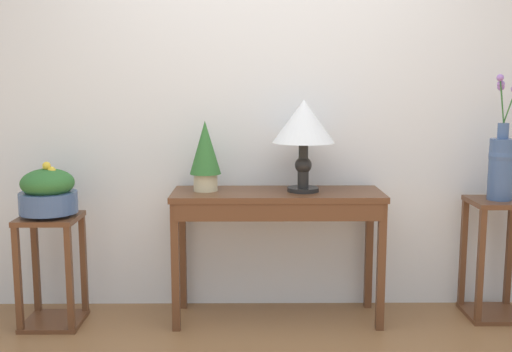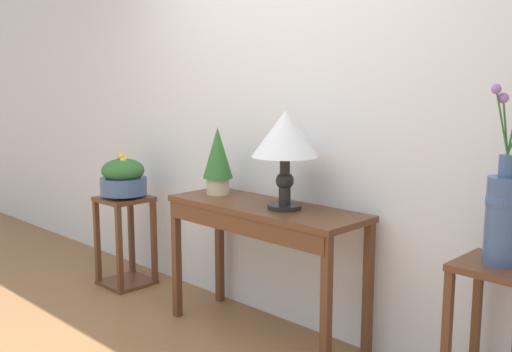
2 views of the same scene
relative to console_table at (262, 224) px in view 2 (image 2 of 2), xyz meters
The scene contains 8 objects.
back_wall_with_art 0.79m from the console_table, 101.37° to the left, with size 9.00×0.10×2.80m.
console_table is the anchor object (origin of this frame).
table_lamp 0.53m from the console_table, ahead, with size 0.37×0.37×0.54m.
potted_plant_on_console 0.55m from the console_table, behind, with size 0.19×0.19×0.42m.
pedestal_stand_left 1.39m from the console_table, behind, with size 0.34×0.34×0.66m.
planter_bowl_wide_left 1.35m from the console_table, behind, with size 0.33×0.33×0.32m.
pedestal_stand_right 1.38m from the console_table, ahead, with size 0.34×0.34×0.74m.
flower_vase_tall_right 1.37m from the console_table, ahead, with size 0.17×0.17×0.75m.
Camera 2 is at (2.33, -1.17, 1.50)m, focal length 41.17 mm.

